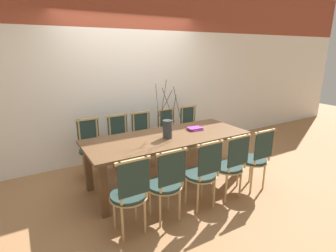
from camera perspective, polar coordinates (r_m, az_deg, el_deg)
name	(u,v)px	position (r m, az deg, el deg)	size (l,w,h in m)	color
ground_plane	(168,182)	(4.05, 0.00, -12.01)	(16.00, 16.00, 0.00)	#9E7047
wall_rear	(130,69)	(4.76, -8.21, 12.26)	(12.00, 0.06, 3.20)	white
dining_table	(168,142)	(3.79, 0.00, -3.53)	(2.37, 0.93, 0.73)	brown
chair_near_leftend	(130,192)	(2.83, -8.27, -14.10)	(0.41, 0.41, 0.90)	#233833
chair_near_left	(166,182)	(3.00, -0.34, -12.11)	(0.41, 0.41, 0.90)	#233833
chair_near_center	(203,172)	(3.26, 7.62, -9.85)	(0.41, 0.41, 0.90)	#233833
chair_near_right	(230,164)	(3.53, 13.44, -8.06)	(0.41, 0.41, 0.90)	#233833
chair_near_rightend	(255,157)	(3.84, 18.46, -6.43)	(0.41, 0.41, 0.90)	#233833
chair_far_leftend	(91,146)	(4.22, -16.36, -4.20)	(0.41, 0.41, 0.90)	#233833
chair_far_left	(121,141)	(4.35, -10.23, -3.19)	(0.41, 0.41, 0.90)	#233833
chair_far_center	(144,137)	(4.50, -5.23, -2.34)	(0.41, 0.41, 0.90)	#233833
chair_far_right	(169,132)	(4.72, 0.28, -1.37)	(0.41, 0.41, 0.90)	#233833
chair_far_rightend	(191,128)	(4.97, 5.09, -0.52)	(0.41, 0.41, 0.90)	#233833
vase_centerpiece	(167,128)	(3.64, -0.12, -0.48)	(0.39, 0.38, 0.80)	#33383D
book_stack	(195,129)	(4.07, 5.89, -0.56)	(0.23, 0.20, 0.04)	#842D8C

